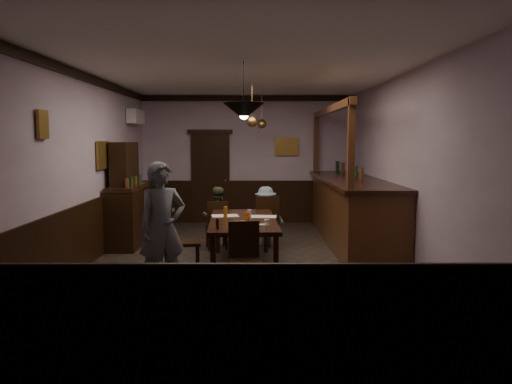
{
  "coord_description": "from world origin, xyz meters",
  "views": [
    {
      "loc": [
        0.17,
        -7.79,
        1.96
      ],
      "look_at": [
        0.17,
        -0.05,
        1.15
      ],
      "focal_mm": 35.0,
      "sensor_mm": 36.0,
      "label": 1
    }
  ],
  "objects_px": {
    "chair_far_left": "(217,223)",
    "soda_can": "(247,216)",
    "sideboard": "(128,204)",
    "person_seated_left": "(217,217)",
    "chair_side": "(181,238)",
    "chair_near": "(245,255)",
    "person_seated_right": "(266,216)",
    "bar_counter": "(351,209)",
    "pendant_brass_far": "(262,124)",
    "coffee_cup": "(267,222)",
    "pendant_brass_mid": "(252,122)",
    "dining_table": "(243,223)",
    "person_standing": "(162,228)",
    "pendant_iron": "(244,111)",
    "chair_far_right": "(267,220)"
  },
  "relations": [
    {
      "from": "chair_far_right",
      "to": "pendant_iron",
      "type": "xyz_separation_m",
      "value": [
        -0.36,
        -2.09,
        1.81
      ]
    },
    {
      "from": "coffee_cup",
      "to": "pendant_brass_far",
      "type": "distance_m",
      "value": 4.06
    },
    {
      "from": "dining_table",
      "to": "bar_counter",
      "type": "height_order",
      "value": "bar_counter"
    },
    {
      "from": "chair_side",
      "to": "coffee_cup",
      "type": "xyz_separation_m",
      "value": [
        1.27,
        -0.29,
        0.29
      ]
    },
    {
      "from": "bar_counter",
      "to": "pendant_brass_far",
      "type": "height_order",
      "value": "pendant_brass_far"
    },
    {
      "from": "sideboard",
      "to": "bar_counter",
      "type": "xyz_separation_m",
      "value": [
        4.2,
        0.23,
        -0.12
      ]
    },
    {
      "from": "chair_side",
      "to": "pendant_brass_mid",
      "type": "height_order",
      "value": "pendant_brass_mid"
    },
    {
      "from": "soda_can",
      "to": "coffee_cup",
      "type": "bearing_deg",
      "value": -57.96
    },
    {
      "from": "chair_far_left",
      "to": "chair_near",
      "type": "distance_m",
      "value": 2.64
    },
    {
      "from": "sideboard",
      "to": "chair_far_right",
      "type": "bearing_deg",
      "value": -7.45
    },
    {
      "from": "chair_far_left",
      "to": "chair_near",
      "type": "relative_size",
      "value": 0.96
    },
    {
      "from": "soda_can",
      "to": "pendant_brass_far",
      "type": "relative_size",
      "value": 0.15
    },
    {
      "from": "dining_table",
      "to": "person_seated_left",
      "type": "relative_size",
      "value": 2.03
    },
    {
      "from": "dining_table",
      "to": "pendant_brass_mid",
      "type": "xyz_separation_m",
      "value": [
        0.13,
        1.78,
        1.61
      ]
    },
    {
      "from": "soda_can",
      "to": "bar_counter",
      "type": "height_order",
      "value": "bar_counter"
    },
    {
      "from": "chair_side",
      "to": "dining_table",
      "type": "bearing_deg",
      "value": -84.03
    },
    {
      "from": "person_seated_right",
      "to": "bar_counter",
      "type": "xyz_separation_m",
      "value": [
        1.64,
        0.29,
        0.1
      ]
    },
    {
      "from": "chair_near",
      "to": "bar_counter",
      "type": "relative_size",
      "value": 0.2
    },
    {
      "from": "chair_side",
      "to": "person_seated_left",
      "type": "distance_m",
      "value": 1.82
    },
    {
      "from": "coffee_cup",
      "to": "pendant_iron",
      "type": "distance_m",
      "value": 1.6
    },
    {
      "from": "dining_table",
      "to": "pendant_brass_far",
      "type": "bearing_deg",
      "value": 84.22
    },
    {
      "from": "chair_far_left",
      "to": "soda_can",
      "type": "height_order",
      "value": "chair_far_left"
    },
    {
      "from": "person_standing",
      "to": "person_seated_left",
      "type": "relative_size",
      "value": 1.53
    },
    {
      "from": "person_standing",
      "to": "pendant_brass_far",
      "type": "height_order",
      "value": "pendant_brass_far"
    },
    {
      "from": "chair_far_left",
      "to": "sideboard",
      "type": "xyz_separation_m",
      "value": [
        -1.69,
        0.37,
        0.29
      ]
    },
    {
      "from": "chair_far_left",
      "to": "soda_can",
      "type": "distance_m",
      "value": 1.48
    },
    {
      "from": "dining_table",
      "to": "chair_far_left",
      "type": "bearing_deg",
      "value": 111.53
    },
    {
      "from": "pendant_brass_mid",
      "to": "pendant_brass_far",
      "type": "xyz_separation_m",
      "value": [
        0.2,
        1.45,
        0.0
      ]
    },
    {
      "from": "person_seated_left",
      "to": "soda_can",
      "type": "height_order",
      "value": "person_seated_left"
    },
    {
      "from": "person_standing",
      "to": "person_seated_left",
      "type": "height_order",
      "value": "person_standing"
    },
    {
      "from": "person_standing",
      "to": "soda_can",
      "type": "distance_m",
      "value": 1.61
    },
    {
      "from": "dining_table",
      "to": "coffee_cup",
      "type": "distance_m",
      "value": 0.66
    },
    {
      "from": "coffee_cup",
      "to": "soda_can",
      "type": "xyz_separation_m",
      "value": [
        -0.29,
        0.46,
        0.01
      ]
    },
    {
      "from": "chair_side",
      "to": "sideboard",
      "type": "relative_size",
      "value": 0.49
    },
    {
      "from": "chair_side",
      "to": "pendant_brass_mid",
      "type": "xyz_separation_m",
      "value": [
        1.04,
        2.03,
        1.78
      ]
    },
    {
      "from": "soda_can",
      "to": "pendant_brass_mid",
      "type": "xyz_separation_m",
      "value": [
        0.06,
        1.85,
        1.49
      ]
    },
    {
      "from": "coffee_cup",
      "to": "pendant_brass_mid",
      "type": "height_order",
      "value": "pendant_brass_mid"
    },
    {
      "from": "dining_table",
      "to": "person_seated_left",
      "type": "distance_m",
      "value": 1.62
    },
    {
      "from": "pendant_iron",
      "to": "chair_far_right",
      "type": "bearing_deg",
      "value": 80.23
    },
    {
      "from": "bar_counter",
      "to": "chair_far_left",
      "type": "bearing_deg",
      "value": -166.6
    },
    {
      "from": "person_seated_right",
      "to": "soda_can",
      "type": "distance_m",
      "value": 1.69
    },
    {
      "from": "soda_can",
      "to": "person_seated_right",
      "type": "bearing_deg",
      "value": 79.13
    },
    {
      "from": "chair_near",
      "to": "dining_table",
      "type": "bearing_deg",
      "value": 85.19
    },
    {
      "from": "sideboard",
      "to": "person_seated_left",
      "type": "bearing_deg",
      "value": -3.41
    },
    {
      "from": "coffee_cup",
      "to": "chair_far_right",
      "type": "bearing_deg",
      "value": 86.05
    },
    {
      "from": "pendant_brass_far",
      "to": "pendant_iron",
      "type": "bearing_deg",
      "value": -94.13
    },
    {
      "from": "chair_side",
      "to": "pendant_brass_far",
      "type": "distance_m",
      "value": 4.1
    },
    {
      "from": "chair_far_right",
      "to": "person_seated_left",
      "type": "xyz_separation_m",
      "value": [
        -0.92,
        0.24,
        0.02
      ]
    },
    {
      "from": "chair_near",
      "to": "person_seated_right",
      "type": "xyz_separation_m",
      "value": [
        0.32,
        2.89,
        0.05
      ]
    },
    {
      "from": "pendant_brass_mid",
      "to": "chair_far_left",
      "type": "bearing_deg",
      "value": -140.19
    }
  ]
}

